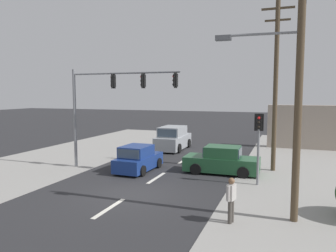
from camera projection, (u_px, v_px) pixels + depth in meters
The scene contains 13 objects.
ground_plane at pixel (132, 194), 14.84m from camera, with size 140.00×140.00×0.00m, color #28282B.
lane_dash_near at pixel (109, 208), 12.97m from camera, with size 0.20×2.40×0.01m, color silver.
lane_dash_mid at pixel (156, 178), 17.65m from camera, with size 0.20×2.40×0.01m, color silver.
lane_dash_far at pixel (184, 160), 22.32m from camera, with size 0.20×2.40×0.01m, color silver.
kerb_left_verge at pixel (42, 163), 21.47m from camera, with size 8.00×40.00×0.02m, color gray.
utility_pole_foreground_right at pixel (295, 82), 11.19m from camera, with size 3.78×0.41×9.15m.
utility_pole_midground_right at pixel (276, 83), 18.81m from camera, with size 1.80×0.26×9.77m.
traffic_signal_mast at pixel (109, 97), 19.13m from camera, with size 6.89×0.45×6.00m.
pedestal_signal_right_kerb at pixel (259, 137), 16.01m from camera, with size 0.44×0.29×3.56m.
hatchback_kerbside_parked at pixel (138, 159), 19.20m from camera, with size 1.87×3.69×1.53m.
suv_crossing_left at pixel (173, 139), 26.58m from camera, with size 2.11×4.57×1.90m.
sedan_oncoming_mid at pixel (222, 161), 18.65m from camera, with size 4.26×1.93×1.56m.
pedestrian_at_kerb at pixel (231, 198), 11.37m from camera, with size 0.31×0.54×1.63m.
Camera 1 is at (6.49, -13.03, 4.52)m, focal length 35.00 mm.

